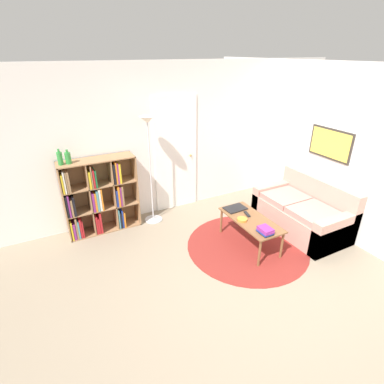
# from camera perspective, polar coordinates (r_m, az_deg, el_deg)

# --- Properties ---
(ground_plane) EXTENTS (14.00, 14.00, 0.00)m
(ground_plane) POSITION_cam_1_polar(r_m,az_deg,el_deg) (3.97, 12.41, -18.83)
(ground_plane) COLOR gray
(wall_back) EXTENTS (7.07, 0.11, 2.60)m
(wall_back) POSITION_cam_1_polar(r_m,az_deg,el_deg) (5.32, -4.40, 9.59)
(wall_back) COLOR silver
(wall_back) RESTS_ON ground_plane
(wall_right) EXTENTS (0.08, 5.61, 2.60)m
(wall_right) POSITION_cam_1_polar(r_m,az_deg,el_deg) (5.47, 22.09, 8.37)
(wall_right) COLOR silver
(wall_right) RESTS_ON ground_plane
(rug) EXTENTS (1.84, 1.84, 0.01)m
(rug) POSITION_cam_1_polar(r_m,az_deg,el_deg) (4.76, 10.43, -10.04)
(rug) COLOR maroon
(rug) RESTS_ON ground_plane
(bookshelf) EXTENTS (1.15, 0.34, 1.24)m
(bookshelf) POSITION_cam_1_polar(r_m,az_deg,el_deg) (5.03, -17.48, -1.04)
(bookshelf) COLOR #936B47
(bookshelf) RESTS_ON ground_plane
(floor_lamp) EXTENTS (0.31, 0.31, 1.82)m
(floor_lamp) POSITION_cam_1_polar(r_m,az_deg,el_deg) (4.84, -8.23, 8.87)
(floor_lamp) COLOR #B7B7BC
(floor_lamp) RESTS_ON ground_plane
(couch) EXTENTS (0.85, 1.50, 0.84)m
(couch) POSITION_cam_1_polar(r_m,az_deg,el_deg) (5.31, 20.47, -3.76)
(couch) COLOR tan
(couch) RESTS_ON ground_plane
(coffee_table) EXTENTS (0.48, 1.05, 0.45)m
(coffee_table) POSITION_cam_1_polar(r_m,az_deg,el_deg) (4.60, 11.09, -5.59)
(coffee_table) COLOR brown
(coffee_table) RESTS_ON ground_plane
(laptop) EXTENTS (0.35, 0.25, 0.02)m
(laptop) POSITION_cam_1_polar(r_m,az_deg,el_deg) (4.81, 8.24, -3.09)
(laptop) COLOR black
(laptop) RESTS_ON coffee_table
(bowl) EXTENTS (0.15, 0.15, 0.04)m
(bowl) POSITION_cam_1_polar(r_m,az_deg,el_deg) (4.50, 9.53, -5.19)
(bowl) COLOR orange
(bowl) RESTS_ON coffee_table
(book_stack_on_table) EXTENTS (0.16, 0.21, 0.09)m
(book_stack_on_table) POSITION_cam_1_polar(r_m,az_deg,el_deg) (4.26, 13.79, -7.17)
(book_stack_on_table) COLOR black
(book_stack_on_table) RESTS_ON coffee_table
(remote) EXTENTS (0.08, 0.17, 0.02)m
(remote) POSITION_cam_1_polar(r_m,az_deg,el_deg) (4.67, 10.44, -4.15)
(remote) COLOR black
(remote) RESTS_ON coffee_table
(bottle_left) EXTENTS (0.07, 0.07, 0.24)m
(bottle_left) POSITION_cam_1_polar(r_m,az_deg,el_deg) (4.69, -23.86, 5.90)
(bottle_left) COLOR #2D8438
(bottle_left) RESTS_ON bookshelf
(bottle_middle) EXTENTS (0.08, 0.08, 0.21)m
(bottle_middle) POSITION_cam_1_polar(r_m,az_deg,el_deg) (4.70, -22.55, 6.03)
(bottle_middle) COLOR #2D8438
(bottle_middle) RESTS_ON bookshelf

